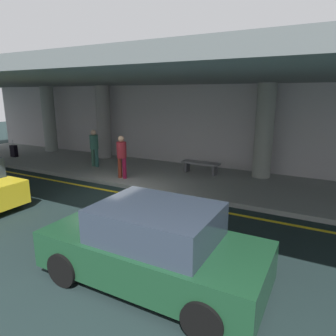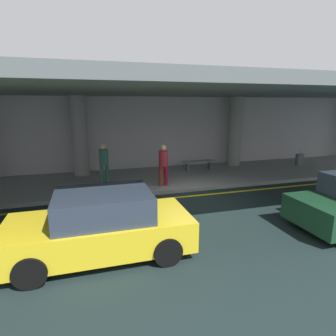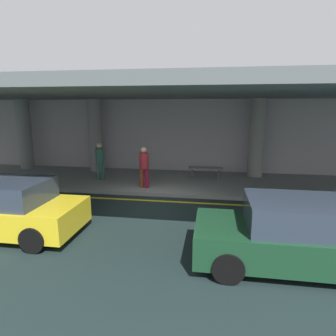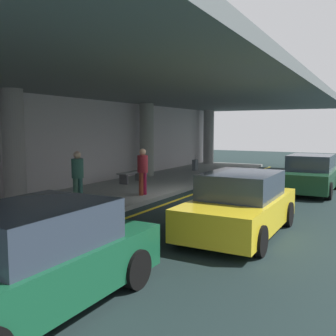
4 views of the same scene
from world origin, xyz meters
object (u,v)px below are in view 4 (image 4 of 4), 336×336
Objects in this scene: car_dark_green at (31,261)px; support_column_right_mid at (209,137)px; bench_metal at (132,175)px; car_yellow_taxi at (240,205)px; suitcase_upright_secondary at (195,165)px; car_dark_green_no2 at (310,175)px; traveler_with_luggage at (78,174)px; support_column_left_mid at (14,147)px; support_column_center at (147,140)px; person_waiting_for_ride at (143,169)px.

support_column_right_mid is at bearing -162.51° from car_dark_green.
car_dark_green reaches higher than bench_metal.
car_yellow_taxi is 12.62m from suitcase_upright_secondary.
car_dark_green_no2 reaches higher than suitcase_upright_secondary.
car_dark_green_no2 is at bearing 22.49° from traveler_with_luggage.
support_column_left_mid is 0.89× the size of car_dark_green.
car_yellow_taxi is (5.16, -1.31, 0.00)m from car_dark_green.
car_dark_green_no2 is at bearing -145.26° from suitcase_upright_secondary.
support_column_right_mid reaches higher than car_dark_green.
support_column_left_mid reaches higher than suitcase_upright_secondary.
support_column_center reaches higher than suitcase_upright_secondary.
support_column_center reaches higher than bench_metal.
car_dark_green_no2 is at bearing 172.70° from car_dark_green.
suitcase_upright_secondary is at bearing -114.86° from car_dark_green_no2.
support_column_right_mid is at bearing 6.70° from person_waiting_for_ride.
support_column_center is 1.00× the size of support_column_right_mid.
car_yellow_taxi is 2.56× the size of bench_metal.
bench_metal is (-10.34, -0.68, -1.47)m from support_column_right_mid.
person_waiting_for_ride is at bearing -44.60° from car_dark_green_no2.
suitcase_upright_secondary is (3.44, -1.11, -1.51)m from support_column_center.
bench_metal is at bearing -163.79° from support_column_center.
support_column_left_mid and support_column_center have the same top height.
traveler_with_luggage is 1.87× the size of suitcase_upright_secondary.
suitcase_upright_secondary is (3.73, 6.80, -0.25)m from car_dark_green_no2.
support_column_left_mid is 1.00× the size of support_column_center.
support_column_left_mid is 0.89× the size of car_dark_green_no2.
support_column_left_mid is 2.17× the size of traveler_with_luggage.
support_column_left_mid is at bearing 180.00° from support_column_center.
support_column_left_mid reaches higher than traveler_with_luggage.
car_dark_green is at bearing -4.56° from car_dark_green_no2.
support_column_right_mid is 0.89× the size of car_dark_green_no2.
car_dark_green_no2 is 7.75m from suitcase_upright_secondary.
bench_metal is at bearing 35.61° from person_waiting_for_ride.
support_column_center is at bearing 0.00° from support_column_left_mid.
suitcase_upright_secondary is 5.79m from bench_metal.
support_column_center is 8.00m from support_column_right_mid.
support_column_center is 2.17× the size of traveler_with_luggage.
person_waiting_for_ride is at bearing -167.51° from support_column_right_mid.
car_yellow_taxi is 5.32m from person_waiting_for_ride.
person_waiting_for_ride is at bearing -156.59° from car_dark_green.
bench_metal is (-2.34, -0.68, -1.47)m from support_column_center.
car_dark_green is 1.00× the size of car_yellow_taxi.
suitcase_upright_secondary is (-4.56, -1.11, -1.51)m from support_column_right_mid.
support_column_center is 0.89× the size of car_dark_green_no2.
traveler_with_luggage is (5.61, 4.24, 0.40)m from car_dark_green.
person_waiting_for_ride is (2.29, -1.00, 0.00)m from traveler_with_luggage.
car_dark_green is at bearing -127.62° from support_column_left_mid.
car_dark_green is 12.52m from car_dark_green_no2.
support_column_right_mid is at bearing 0.00° from support_column_center.
car_yellow_taxi is at bearing 166.84° from car_dark_green.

